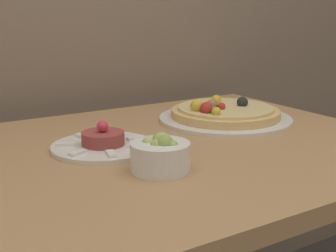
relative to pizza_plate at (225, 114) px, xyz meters
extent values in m
cube|color=#AD7F51|center=(-0.32, -0.11, -0.04)|extent=(1.18, 0.80, 0.03)
cylinder|color=#AD7F51|center=(0.21, 0.23, -0.43)|extent=(0.06, 0.06, 0.76)
cylinder|color=silver|center=(0.00, 0.00, -0.01)|extent=(0.35, 0.35, 0.01)
cylinder|color=#DBB26B|center=(0.00, 0.00, 0.00)|extent=(0.29, 0.29, 0.02)
cylinder|color=#E0C684|center=(0.00, 0.00, 0.02)|extent=(0.25, 0.25, 0.01)
sphere|color=gold|center=(-0.09, 0.01, 0.03)|extent=(0.03, 0.03, 0.03)
sphere|color=gold|center=(-0.07, -0.06, 0.03)|extent=(0.02, 0.02, 0.02)
sphere|color=#B22D23|center=(-0.08, -0.03, 0.03)|extent=(0.03, 0.03, 0.03)
sphere|color=#B22D23|center=(-0.02, -0.02, 0.03)|extent=(0.02, 0.02, 0.02)
sphere|color=#387F33|center=(-0.07, -0.04, 0.03)|extent=(0.02, 0.02, 0.02)
sphere|color=#997047|center=(-0.04, 0.00, 0.03)|extent=(0.03, 0.03, 0.03)
sphere|color=black|center=(0.05, -0.01, 0.03)|extent=(0.03, 0.03, 0.03)
sphere|color=gold|center=(0.01, 0.05, 0.03)|extent=(0.03, 0.03, 0.03)
cylinder|color=silver|center=(-0.38, -0.06, -0.01)|extent=(0.22, 0.22, 0.01)
cylinder|color=#933D38|center=(-0.38, -0.06, 0.01)|extent=(0.09, 0.09, 0.03)
sphere|color=#E0384C|center=(-0.38, -0.06, 0.03)|extent=(0.02, 0.02, 0.02)
cube|color=white|center=(-0.30, -0.06, -0.01)|extent=(0.04, 0.02, 0.01)
cube|color=white|center=(-0.33, 0.00, -0.01)|extent=(0.04, 0.04, 0.01)
cube|color=white|center=(-0.40, 0.01, -0.01)|extent=(0.02, 0.04, 0.01)
cube|color=white|center=(-0.45, -0.03, -0.01)|extent=(0.04, 0.03, 0.01)
cube|color=white|center=(-0.45, -0.10, -0.01)|extent=(0.04, 0.03, 0.01)
cube|color=white|center=(-0.40, -0.14, -0.01)|extent=(0.02, 0.04, 0.01)
cube|color=white|center=(-0.33, -0.12, -0.01)|extent=(0.04, 0.04, 0.01)
cylinder|color=white|center=(-0.34, -0.24, 0.01)|extent=(0.11, 0.11, 0.05)
sphere|color=#A3B25B|center=(-0.35, -0.24, 0.03)|extent=(0.03, 0.03, 0.03)
sphere|color=#A3B25B|center=(-0.33, -0.26, 0.03)|extent=(0.03, 0.03, 0.03)
sphere|color=#8EA34C|center=(-0.34, -0.25, 0.03)|extent=(0.04, 0.04, 0.04)
sphere|color=#A3B25B|center=(-0.34, -0.23, 0.03)|extent=(0.04, 0.04, 0.04)
sphere|color=#B7BC70|center=(-0.36, -0.22, 0.03)|extent=(0.03, 0.03, 0.03)
camera|label=1|loc=(-0.77, -0.94, 0.28)|focal=50.00mm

